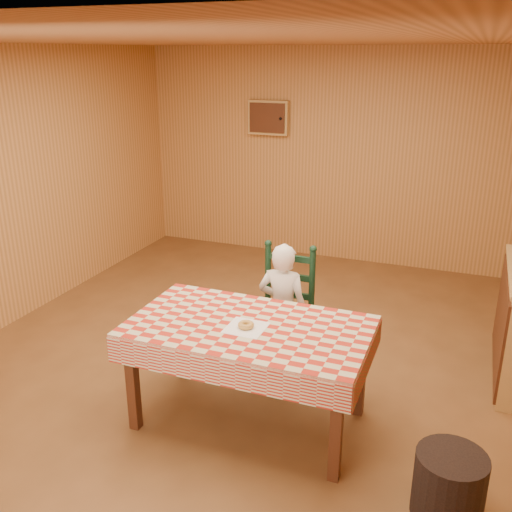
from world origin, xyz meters
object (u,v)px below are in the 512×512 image
(storage_bin, at_px, (449,485))
(seated_child, at_px, (283,310))
(dining_table, at_px, (249,335))
(ladder_chair, at_px, (285,314))

(storage_bin, bearing_deg, seated_child, 140.53)
(dining_table, xyz_separation_m, ladder_chair, (0.00, 0.79, -0.18))
(ladder_chair, height_order, seated_child, seated_child)
(seated_child, relative_size, storage_bin, 2.78)
(dining_table, relative_size, storage_bin, 4.10)
(dining_table, relative_size, seated_child, 1.47)
(seated_child, distance_m, storage_bin, 1.84)
(seated_child, bearing_deg, storage_bin, 140.53)
(ladder_chair, xyz_separation_m, storage_bin, (1.39, -1.20, -0.30))
(ladder_chair, xyz_separation_m, seated_child, (-0.00, -0.06, 0.06))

